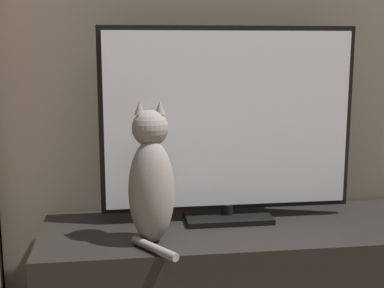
% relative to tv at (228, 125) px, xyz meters
% --- Properties ---
extents(tv_stand, '(1.52, 0.50, 0.43)m').
position_rel_tv_xyz_m(tv_stand, '(0.07, -0.09, -0.57)').
color(tv_stand, black).
rests_on(tv_stand, ground_plane).
extents(tv, '(0.94, 0.19, 0.72)m').
position_rel_tv_xyz_m(tv, '(0.00, 0.00, 0.00)').
color(tv, black).
rests_on(tv, tv_stand).
extents(cat, '(0.15, 0.28, 0.47)m').
position_rel_tv_xyz_m(cat, '(-0.30, -0.20, -0.15)').
color(cat, gray).
rests_on(cat, tv_stand).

